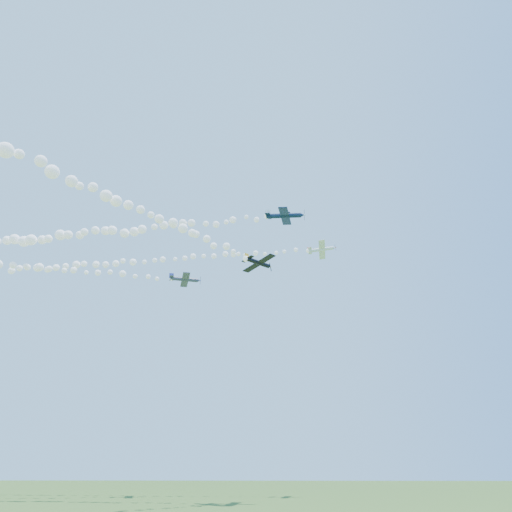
{
  "coord_description": "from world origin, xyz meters",
  "views": [
    {
      "loc": [
        8.35,
        -85.81,
        4.97
      ],
      "look_at": [
        5.33,
        -6.02,
        44.68
      ],
      "focal_mm": 30.0,
      "sensor_mm": 36.0,
      "label": 1
    }
  ],
  "objects_px": {
    "plane_navy": "(285,216)",
    "plane_white": "(322,249)",
    "plane_grey": "(185,279)",
    "plane_black": "(259,263)"
  },
  "relations": [
    {
      "from": "plane_navy",
      "to": "plane_black",
      "type": "bearing_deg",
      "value": -164.17
    },
    {
      "from": "plane_white",
      "to": "plane_navy",
      "type": "xyz_separation_m",
      "value": [
        -9.06,
        -17.81,
        -1.62
      ]
    },
    {
      "from": "plane_navy",
      "to": "plane_white",
      "type": "bearing_deg",
      "value": 70.39
    },
    {
      "from": "plane_white",
      "to": "plane_black",
      "type": "bearing_deg",
      "value": -122.08
    },
    {
      "from": "plane_white",
      "to": "plane_grey",
      "type": "bearing_deg",
      "value": -174.17
    },
    {
      "from": "plane_navy",
      "to": "plane_grey",
      "type": "distance_m",
      "value": 29.03
    },
    {
      "from": "plane_white",
      "to": "plane_navy",
      "type": "distance_m",
      "value": 20.05
    },
    {
      "from": "plane_white",
      "to": "plane_grey",
      "type": "relative_size",
      "value": 0.89
    },
    {
      "from": "plane_grey",
      "to": "plane_black",
      "type": "xyz_separation_m",
      "value": [
        17.36,
        -18.27,
        -4.86
      ]
    },
    {
      "from": "plane_white",
      "to": "plane_grey",
      "type": "xyz_separation_m",
      "value": [
        -31.53,
        -0.3,
        -7.23
      ]
    }
  ]
}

